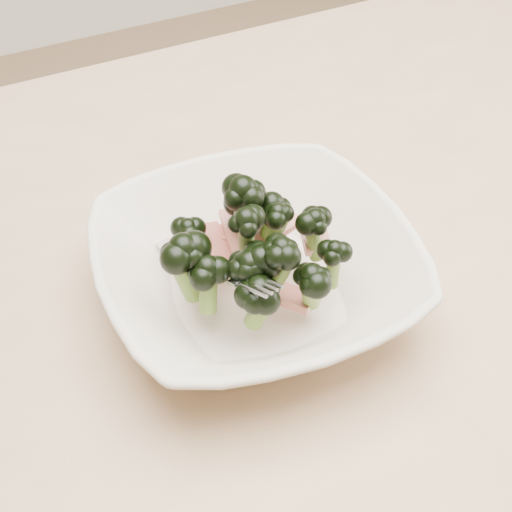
% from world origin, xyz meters
% --- Properties ---
extents(dining_table, '(1.20, 0.80, 0.75)m').
position_xyz_m(dining_table, '(0.00, 0.00, 0.65)').
color(dining_table, tan).
rests_on(dining_table, ground).
extents(broccoli_dish, '(0.29, 0.29, 0.12)m').
position_xyz_m(broccoli_dish, '(-0.12, -0.07, 0.79)').
color(broccoli_dish, beige).
rests_on(broccoli_dish, dining_table).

